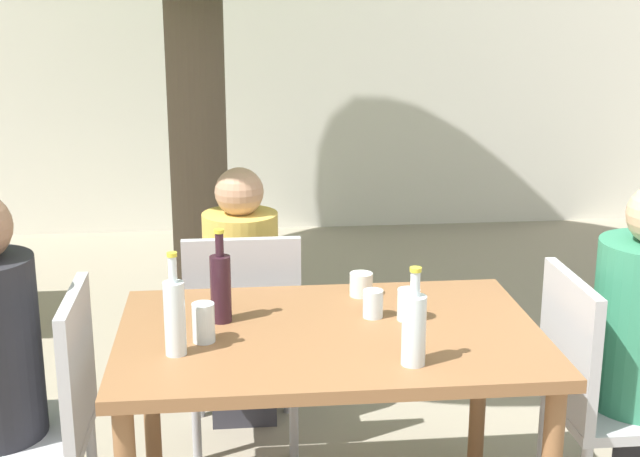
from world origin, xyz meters
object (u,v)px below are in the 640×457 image
object	(u,v)px
patio_chair_1	(598,389)
patio_chair_0	(44,414)
drinking_glass_1	(361,284)
water_bottle_1	(175,315)
drinking_glass_2	(373,304)
patio_chair_2	(243,327)
water_bottle_2	(414,327)
person_seated_2	(242,311)
wine_bottle_0	(221,286)
dining_table_front	(330,356)
drinking_glass_0	(204,323)
drinking_glass_3	(409,305)

from	to	relation	value
patio_chair_1	patio_chair_0	bearing A→B (deg)	90.00
patio_chair_0	drinking_glass_1	xyz separation A→B (m)	(1.04, 0.31, 0.29)
water_bottle_1	drinking_glass_2	size ratio (longest dim) A/B	3.41
patio_chair_2	water_bottle_2	size ratio (longest dim) A/B	3.12
patio_chair_0	person_seated_2	world-z (taller)	person_seated_2
wine_bottle_0	drinking_glass_1	size ratio (longest dim) A/B	3.78
wine_bottle_0	water_bottle_2	bearing A→B (deg)	-35.72
patio_chair_1	patio_chair_2	bearing A→B (deg)	60.09
patio_chair_2	water_bottle_1	distance (m)	0.91
water_bottle_2	patio_chair_0	bearing A→B (deg)	165.75
patio_chair_0	drinking_glass_1	world-z (taller)	patio_chair_0
dining_table_front	drinking_glass_1	distance (m)	0.37
patio_chair_2	drinking_glass_1	xyz separation A→B (m)	(0.41, -0.36, 0.29)
drinking_glass_1	drinking_glass_2	size ratio (longest dim) A/B	0.89
patio_chair_2	drinking_glass_2	world-z (taller)	patio_chair_2
patio_chair_0	patio_chair_1	xyz separation A→B (m)	(1.80, 0.00, 0.00)
patio_chair_1	drinking_glass_0	distance (m)	1.33
drinking_glass_1	dining_table_front	bearing A→B (deg)	-115.07
wine_bottle_0	water_bottle_2	distance (m)	0.67
water_bottle_2	drinking_glass_1	bearing A→B (deg)	96.12
water_bottle_2	wine_bottle_0	bearing A→B (deg)	144.28
wine_bottle_0	water_bottle_2	xyz separation A→B (m)	(0.55, -0.39, -0.01)
wine_bottle_0	water_bottle_1	size ratio (longest dim) A/B	0.98
patio_chair_1	drinking_glass_2	size ratio (longest dim) A/B	9.90
patio_chair_2	drinking_glass_1	distance (m)	0.62
dining_table_front	drinking_glass_0	xyz separation A→B (m)	(-0.39, -0.05, 0.15)
patio_chair_0	drinking_glass_2	xyz separation A→B (m)	(1.05, 0.10, 0.29)
drinking_glass_1	water_bottle_2	bearing A→B (deg)	-83.88
drinking_glass_0	dining_table_front	bearing A→B (deg)	7.43
water_bottle_1	drinking_glass_0	distance (m)	0.13
drinking_glass_3	drinking_glass_2	bearing A→B (deg)	162.36
wine_bottle_0	drinking_glass_2	bearing A→B (deg)	-1.40
drinking_glass_0	drinking_glass_3	bearing A→B (deg)	10.07
wine_bottle_0	drinking_glass_0	xyz separation A→B (m)	(-0.05, -0.16, -0.06)
patio_chair_2	drinking_glass_1	size ratio (longest dim) A/B	11.13
dining_table_front	patio_chair_2	distance (m)	0.74
patio_chair_1	patio_chair_2	world-z (taller)	same
dining_table_front	water_bottle_2	size ratio (longest dim) A/B	4.57
patio_chair_0	wine_bottle_0	distance (m)	0.68
person_seated_2	drinking_glass_2	bearing A→B (deg)	117.22
patio_chair_2	water_bottle_2	world-z (taller)	water_bottle_2
water_bottle_2	drinking_glass_1	world-z (taller)	water_bottle_2
drinking_glass_0	drinking_glass_1	size ratio (longest dim) A/B	1.50
person_seated_2	drinking_glass_2	distance (m)	0.97
drinking_glass_0	wine_bottle_0	bearing A→B (deg)	72.17
wine_bottle_0	water_bottle_1	bearing A→B (deg)	-117.56
dining_table_front	drinking_glass_0	world-z (taller)	drinking_glass_0
drinking_glass_2	person_seated_2	bearing A→B (deg)	117.22
patio_chair_1	wine_bottle_0	bearing A→B (deg)	84.80
person_seated_2	drinking_glass_3	bearing A→B (deg)	121.93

